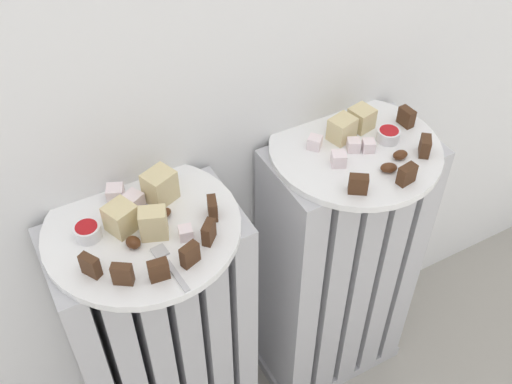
{
  "coord_description": "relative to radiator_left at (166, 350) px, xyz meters",
  "views": [
    {
      "loc": [
        -0.33,
        -0.33,
        1.3
      ],
      "look_at": [
        0.0,
        0.28,
        0.64
      ],
      "focal_mm": 42.21,
      "sensor_mm": 36.0,
      "label": 1
    }
  ],
  "objects": [
    {
      "name": "radiator_left",
      "position": [
        0.0,
        0.0,
        0.0
      ],
      "size": [
        0.31,
        0.17,
        0.64
      ],
      "color": "#B2B2B7",
      "rests_on": "ground_plane"
    },
    {
      "name": "radiator_right",
      "position": [
        0.38,
        0.0,
        -0.0
      ],
      "size": [
        0.31,
        0.17,
        0.64
      ],
      "color": "#B2B2B7",
      "rests_on": "ground_plane"
    },
    {
      "name": "plate_left",
      "position": [
        0.0,
        0.0,
        0.33
      ],
      "size": [
        0.29,
        0.29,
        0.01
      ],
      "primitive_type": "cylinder",
      "color": "white",
      "rests_on": "radiator_left"
    },
    {
      "name": "plate_right",
      "position": [
        0.38,
        0.0,
        0.33
      ],
      "size": [
        0.29,
        0.29,
        0.01
      ],
      "primitive_type": "cylinder",
      "color": "white",
      "rests_on": "radiator_right"
    },
    {
      "name": "dark_cake_slice_left_0",
      "position": [
        -0.09,
        -0.05,
        0.36
      ],
      "size": [
        0.03,
        0.03,
        0.03
      ],
      "primitive_type": "cube",
      "rotation": [
        0.0,
        0.0,
        -1.04
      ],
      "color": "#472B19",
      "rests_on": "plate_left"
    },
    {
      "name": "dark_cake_slice_left_1",
      "position": [
        -0.06,
        -0.09,
        0.36
      ],
      "size": [
        0.03,
        0.03,
        0.03
      ],
      "primitive_type": "cube",
      "rotation": [
        0.0,
        0.0,
        -0.58
      ],
      "color": "#472B19",
      "rests_on": "plate_left"
    },
    {
      "name": "dark_cake_slice_left_2",
      "position": [
        -0.01,
        -0.1,
        0.36
      ],
      "size": [
        0.03,
        0.02,
        0.03
      ],
      "primitive_type": "cube",
      "rotation": [
        0.0,
        0.0,
        -0.12
      ],
      "color": "#472B19",
      "rests_on": "plate_left"
    },
    {
      "name": "dark_cake_slice_left_3",
      "position": [
        0.03,
        -0.1,
        0.36
      ],
      "size": [
        0.03,
        0.02,
        0.03
      ],
      "primitive_type": "cube",
      "rotation": [
        0.0,
        0.0,
        0.33
      ],
      "color": "#472B19",
      "rests_on": "plate_left"
    },
    {
      "name": "dark_cake_slice_left_4",
      "position": [
        0.07,
        -0.07,
        0.36
      ],
      "size": [
        0.03,
        0.03,
        0.03
      ],
      "primitive_type": "cube",
      "rotation": [
        0.0,
        0.0,
        0.79
      ],
      "color": "#472B19",
      "rests_on": "plate_left"
    },
    {
      "name": "dark_cake_slice_left_5",
      "position": [
        0.1,
        -0.03,
        0.36
      ],
      "size": [
        0.02,
        0.03,
        0.03
      ],
      "primitive_type": "cube",
      "rotation": [
        0.0,
        0.0,
        1.24
      ],
      "color": "#472B19",
      "rests_on": "plate_left"
    },
    {
      "name": "marble_cake_slice_left_0",
      "position": [
        -0.03,
        0.01,
        0.36
      ],
      "size": [
        0.05,
        0.05,
        0.04
      ],
      "primitive_type": "cube",
      "rotation": [
        0.0,
        0.0,
        0.39
      ],
      "color": "beige",
      "rests_on": "plate_left"
    },
    {
      "name": "marble_cake_slice_left_1",
      "position": [
        0.01,
        -0.03,
        0.36
      ],
      "size": [
        0.05,
        0.04,
        0.05
      ],
      "primitive_type": "cube",
      "rotation": [
        0.0,
        0.0,
        -0.37
      ],
      "color": "beige",
      "rests_on": "plate_left"
    },
    {
      "name": "marble_cake_slice_left_2",
      "position": [
        0.05,
        0.04,
        0.36
      ],
      "size": [
        0.05,
        0.05,
        0.05
      ],
      "primitive_type": "cube",
      "rotation": [
        0.0,
        0.0,
        0.38
      ],
      "color": "beige",
      "rests_on": "plate_left"
    },
    {
      "name": "turkish_delight_left_0",
      "position": [
        0.05,
        -0.05,
        0.35
      ],
      "size": [
        0.02,
        0.02,
        0.02
      ],
      "primitive_type": "cube",
      "rotation": [
        0.0,
        0.0,
        1.33
      ],
      "color": "white",
      "rests_on": "plate_left"
    },
    {
      "name": "turkish_delight_left_1",
      "position": [
        -0.01,
        0.07,
        0.35
      ],
      "size": [
        0.03,
        0.03,
        0.02
      ],
      "primitive_type": "cube",
      "rotation": [
        0.0,
        0.0,
        1.17
      ],
      "color": "white",
      "rests_on": "plate_left"
    },
    {
      "name": "turkish_delight_left_2",
      "position": [
        0.01,
        0.01,
        0.35
      ],
      "size": [
        0.02,
        0.02,
        0.02
      ],
      "primitive_type": "cube",
      "rotation": [
        0.0,
        0.0,
        1.45
      ],
      "color": "white",
      "rests_on": "plate_left"
    },
    {
      "name": "turkish_delight_left_3",
      "position": [
        0.0,
        0.04,
        0.35
      ],
      "size": [
        0.03,
        0.03,
        0.03
      ],
      "primitive_type": "cube",
      "rotation": [
        0.0,
        0.0,
        0.49
      ],
      "color": "white",
      "rests_on": "plate_left"
    },
    {
      "name": "medjool_date_left_0",
      "position": [
        -0.02,
        -0.03,
        0.35
      ],
      "size": [
        0.03,
        0.03,
        0.02
      ],
      "primitive_type": "ellipsoid",
      "rotation": [
        0.0,
        0.0,
        1.94
      ],
      "color": "#4C2814",
      "rests_on": "plate_left"
    },
    {
      "name": "medjool_date_left_1",
      "position": [
        0.03,
        -0.0,
        0.35
      ],
      "size": [
        0.03,
        0.02,
        0.01
      ],
      "primitive_type": "ellipsoid",
      "rotation": [
        0.0,
        0.0,
        0.22
      ],
      "color": "#4C2814",
      "rests_on": "plate_left"
    },
    {
      "name": "jam_bowl_left",
      "position": [
        -0.08,
        0.01,
        0.35
      ],
      "size": [
        0.04,
        0.04,
        0.02
      ],
      "color": "white",
      "rests_on": "plate_left"
    },
    {
      "name": "dark_cake_slice_right_0",
      "position": [
        0.32,
        -0.09,
        0.35
      ],
      "size": [
        0.03,
        0.03,
        0.03
      ],
      "primitive_type": "cube",
      "rotation": [
        0.0,
        0.0,
        -0.59
      ],
      "color": "#472B19",
      "rests_on": "plate_right"
    },
    {
      "name": "dark_cake_slice_right_1",
      "position": [
        0.4,
        -0.11,
        0.35
      ],
      "size": [
        0.03,
        0.02,
        0.03
      ],
      "primitive_type": "cube",
      "rotation": [
        0.0,
        0.0,
        0.15
      ],
      "color": "#472B19",
      "rests_on": "plate_right"
    },
    {
      "name": "dark_cake_slice_right_2",
      "position": [
        0.47,
        -0.07,
        0.35
      ],
      "size": [
        0.03,
        0.03,
        0.03
      ],
      "primitive_type": "cube",
      "rotation": [
        0.0,
        0.0,
        0.9
      ],
      "color": "#472B19",
      "rests_on": "plate_right"
    },
    {
      "name": "dark_cake_slice_right_3",
      "position": [
        0.49,
        0.01,
        0.35
      ],
      "size": [
        0.02,
        0.03,
        0.03
      ],
      "primitive_type": "cube",
      "rotation": [
        0.0,
        0.0,
        1.65
      ],
      "color": "#472B19",
      "rests_on": "plate_right"
    },
    {
      "name": "marble_cake_slice_right_0",
      "position": [
        0.37,
        0.03,
        0.36
      ],
      "size": [
        0.05,
        0.04,
        0.04
      ],
      "primitive_type": "cube",
      "rotation": [
        0.0,
        0.0,
        0.25
      ],
      "color": "beige",
      "rests_on": "plate_right"
    },
    {
      "name": "marble_cake_slice_right_1",
      "position": [
        0.42,
        0.04,
        0.36
      ],
      "size": [
        0.04,
        0.04,
        0.04
      ],
      "primitive_type": "cube",
      "rotation": [
        0.0,
        0.0,
        0.2
      ],
      "color": "beige",
      "rests_on": "plate_right"
    },
    {
      "name": "turkish_delight_right_0",
      "position": [
        0.37,
        -0.01,
        0.35
      ],
      "size": [
        0.03,
        0.03,
        0.02
      ],
      "primitive_type": "cube",
      "rotation": [
        0.0,
        0.0,
        1.12
      ],
      "color": "white",
      "rests_on": "plate_right"
    },
    {
      "name": "turkish_delight_right_1",
      "position": [
        0.33,
        -0.02,
        0.35
      ],
      "size": [
        0.03,
        0.03,
        0.02
      ],
      "primitive_type": "cube",
      "rotation": [
        0.0,
        0.0,
        1.13
      ],
      "color": "white",
      "rests_on": "plate_right"
    },
    {
      "name": "turkish_delight_right_2",
      "position": [
        0.32,
        0.03,
        0.35
      ],
      "size": [
        0.03,
        0.03,
        0.02
      ],
      "primitive_type": "cube",
      "rotation": [
        0.0,
        0.0,
        0.71
      ],
      "color": "white",
      "rests_on": "plate_right"
    },
    {
      "name": "turkish_delight_right_3",
      "position": [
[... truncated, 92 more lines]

